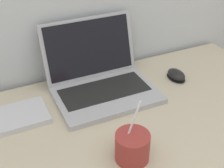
# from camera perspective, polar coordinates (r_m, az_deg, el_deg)

# --- Properties ---
(laptop) EXTENTS (0.38, 0.33, 0.25)m
(laptop) POSITION_cam_1_polar(r_m,az_deg,el_deg) (1.19, -2.17, 1.13)
(laptop) COLOR #ADADB2
(laptop) RESTS_ON desk
(drink_cup) EXTENTS (0.10, 0.10, 0.19)m
(drink_cup) POSITION_cam_1_polar(r_m,az_deg,el_deg) (0.91, 3.74, -11.29)
(drink_cup) COLOR #9E332D
(drink_cup) RESTS_ON desk
(computer_mouse) EXTENTS (0.06, 0.10, 0.04)m
(computer_mouse) POSITION_cam_1_polar(r_m,az_deg,el_deg) (1.31, 11.67, 1.62)
(computer_mouse) COLOR black
(computer_mouse) RESTS_ON desk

